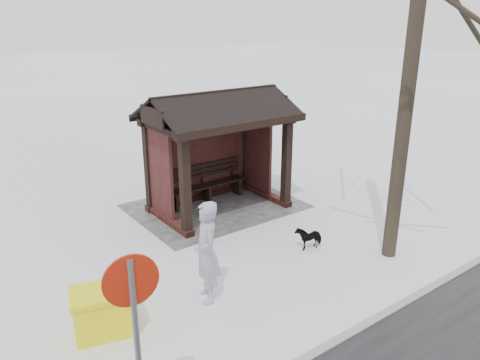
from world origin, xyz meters
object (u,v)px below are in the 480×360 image
pedestrian (207,252)px  grit_bin (105,311)px  dog (309,237)px  road_sign (134,311)px  bus_shelter (215,127)px

pedestrian → grit_bin: pedestrian is taller
dog → grit_bin: bearing=-79.2°
pedestrian → grit_bin: (1.81, -0.18, -0.54)m
dog → road_sign: bearing=-56.5°
pedestrian → dog: bearing=117.4°
bus_shelter → dog: bearing=96.5°
bus_shelter → pedestrian: size_ratio=1.94×
dog → road_sign: size_ratio=0.24×
grit_bin → road_sign: road_sign is taller
bus_shelter → pedestrian: bearing=54.4°
bus_shelter → dog: bus_shelter is taller
bus_shelter → dog: 3.67m
pedestrian → grit_bin: bearing=-75.5°
pedestrian → bus_shelter: bearing=164.6°
pedestrian → grit_bin: size_ratio=1.64×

